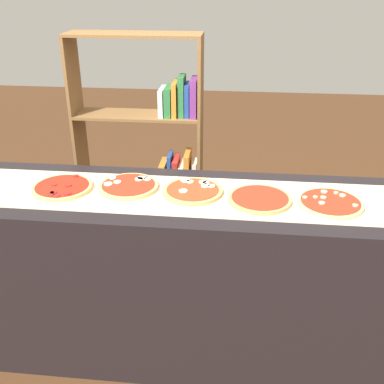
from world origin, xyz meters
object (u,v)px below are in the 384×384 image
pizza_mozzarella_2 (193,191)px  pizza_plain_3 (260,199)px  pizza_pepperoni_0 (62,187)px  pizza_mushroom_4 (330,203)px  bookshelf (157,161)px  pizza_mozzarella_1 (129,186)px

pizza_mozzarella_2 → pizza_plain_3: pizza_mozzarella_2 is taller
pizza_pepperoni_0 → pizza_mushroom_4: bearing=-1.3°
pizza_mushroom_4 → bookshelf: (-0.98, 0.98, -0.24)m
pizza_mushroom_4 → pizza_pepperoni_0: bearing=178.7°
pizza_mozzarella_1 → pizza_mushroom_4: (0.96, -0.08, -0.00)m
pizza_mozzarella_2 → bookshelf: (-0.34, 0.92, -0.24)m
pizza_plain_3 → bookshelf: 1.21m
pizza_pepperoni_0 → bookshelf: (0.29, 0.95, -0.24)m
pizza_mozzarella_2 → pizza_mushroom_4: 0.64m
bookshelf → pizza_mozzarella_2: bearing=-69.5°
pizza_pepperoni_0 → pizza_plain_3: 0.96m
pizza_mushroom_4 → bookshelf: bearing=135.0°
pizza_pepperoni_0 → pizza_plain_3: bearing=-1.5°
pizza_pepperoni_0 → pizza_mozzarella_1: size_ratio=0.99×
bookshelf → pizza_pepperoni_0: bearing=-107.2°
pizza_mozzarella_2 → pizza_mushroom_4: bearing=-5.3°
pizza_pepperoni_0 → pizza_mushroom_4: 1.28m
pizza_mozzarella_1 → bookshelf: 0.94m
pizza_mozzarella_1 → pizza_mushroom_4: size_ratio=0.98×
pizza_mozzarella_2 → pizza_plain_3: 0.32m
bookshelf → pizza_mozzarella_1: bearing=-88.4°
bookshelf → pizza_plain_3: bearing=-55.8°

